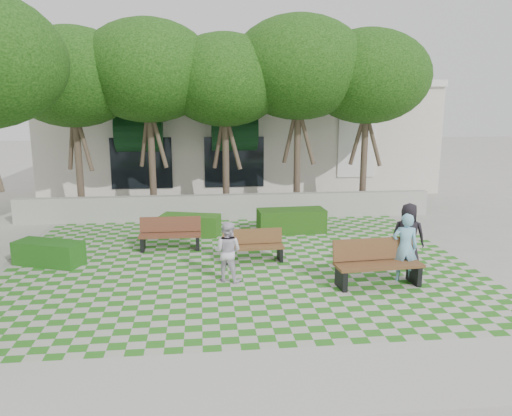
{
  "coord_description": "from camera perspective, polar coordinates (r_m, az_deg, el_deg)",
  "views": [
    {
      "loc": [
        -0.95,
        -11.6,
        4.25
      ],
      "look_at": [
        0.5,
        1.5,
        1.4
      ],
      "focal_mm": 35.0,
      "sensor_mm": 36.0,
      "label": 1
    }
  ],
  "objects": [
    {
      "name": "bench_east",
      "position": [
        12.06,
        13.69,
        -6.2
      ],
      "size": [
        2.08,
        0.83,
        1.07
      ],
      "rotation": [
        0.0,
        0.0,
        0.08
      ],
      "color": "#55351D",
      "rests_on": "ground"
    },
    {
      "name": "hedge_midleft",
      "position": [
        16.21,
        -7.5,
        -1.91
      ],
      "size": [
        2.0,
        1.22,
        0.65
      ],
      "primitive_type": "cube",
      "rotation": [
        0.0,
        0.0,
        -0.27
      ],
      "color": "#235316",
      "rests_on": "ground"
    },
    {
      "name": "hedge_west",
      "position": [
        14.27,
        -22.6,
        -4.78
      ],
      "size": [
        1.93,
        1.33,
        0.63
      ],
      "primitive_type": "cube",
      "rotation": [
        0.0,
        0.0,
        -0.38
      ],
      "color": "#184913",
      "rests_on": "ground"
    },
    {
      "name": "retaining_wall",
      "position": [
        18.22,
        -3.19,
        0.15
      ],
      "size": [
        15.0,
        0.36,
        0.9
      ],
      "primitive_type": "cube",
      "color": "#9E9B93",
      "rests_on": "ground"
    },
    {
      "name": "tree_row",
      "position": [
        17.6,
        -9.61,
        15.07
      ],
      "size": [
        17.7,
        13.4,
        7.41
      ],
      "color": "#47382B",
      "rests_on": "ground"
    },
    {
      "name": "person_blue",
      "position": [
        12.39,
        16.65,
        -4.34
      ],
      "size": [
        0.67,
        0.51,
        1.66
      ],
      "primitive_type": "imported",
      "rotation": [
        0.0,
        0.0,
        2.94
      ],
      "color": "#76B9D7",
      "rests_on": "ground"
    },
    {
      "name": "ground",
      "position": [
        12.39,
        -1.55,
        -7.87
      ],
      "size": [
        90.0,
        90.0,
        0.0
      ],
      "primitive_type": "plane",
      "color": "gray",
      "rests_on": "ground"
    },
    {
      "name": "sidewalk_south",
      "position": [
        8.15,
        1.38,
        -19.17
      ],
      "size": [
        16.0,
        2.0,
        0.01
      ],
      "primitive_type": "cube",
      "color": "#9E9B93",
      "rests_on": "ground"
    },
    {
      "name": "bench_west",
      "position": [
        14.69,
        -9.77,
        -2.98
      ],
      "size": [
        1.77,
        0.61,
        0.93
      ],
      "rotation": [
        0.0,
        0.0,
        -0.01
      ],
      "color": "#542C1D",
      "rests_on": "ground"
    },
    {
      "name": "hedge_midright",
      "position": [
        16.4,
        4.06,
        -1.46
      ],
      "size": [
        2.23,
        0.99,
        0.77
      ],
      "primitive_type": "cube",
      "rotation": [
        0.0,
        0.0,
        0.05
      ],
      "color": "#1D4512",
      "rests_on": "ground"
    },
    {
      "name": "person_white",
      "position": [
        11.93,
        -3.29,
        -4.97
      ],
      "size": [
        0.88,
        0.8,
        1.47
      ],
      "primitive_type": "imported",
      "rotation": [
        0.0,
        0.0,
        2.72
      ],
      "color": "silver",
      "rests_on": "ground"
    },
    {
      "name": "person_dark",
      "position": [
        13.37,
        16.98,
        -3.07
      ],
      "size": [
        0.97,
        0.8,
        1.7
      ],
      "primitive_type": "imported",
      "rotation": [
        0.0,
        0.0,
        2.78
      ],
      "color": "black",
      "rests_on": "ground"
    },
    {
      "name": "lawn",
      "position": [
        13.33,
        -1.91,
        -6.37
      ],
      "size": [
        12.0,
        12.0,
        0.0
      ],
      "primitive_type": "plane",
      "color": "#2B721E",
      "rests_on": "ground"
    },
    {
      "name": "building",
      "position": [
        25.8,
        -2.14,
        8.34
      ],
      "size": [
        18.0,
        8.92,
        5.15
      ],
      "color": "beige",
      "rests_on": "ground"
    },
    {
      "name": "bench_mid",
      "position": [
        13.44,
        -0.32,
        -4.39
      ],
      "size": [
        1.64,
        0.6,
        0.85
      ],
      "rotation": [
        0.0,
        0.0,
        0.04
      ],
      "color": "brown",
      "rests_on": "ground"
    }
  ]
}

